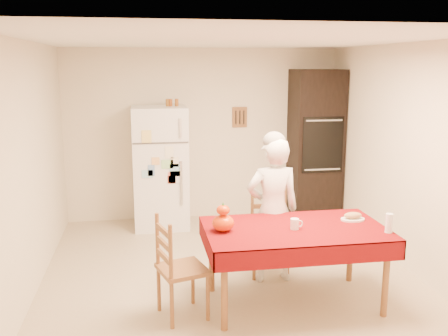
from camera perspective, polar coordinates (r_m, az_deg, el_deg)
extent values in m
plane|color=tan|center=(5.58, 0.59, -12.19)|extent=(4.50, 4.50, 0.00)
cube|color=beige|center=(7.40, -2.43, 3.84)|extent=(4.00, 0.02, 2.50)
cube|color=beige|center=(3.08, 8.01, -7.51)|extent=(4.00, 0.02, 2.50)
cube|color=beige|center=(5.24, -21.45, -0.22)|extent=(0.02, 4.50, 2.50)
cube|color=beige|center=(5.88, 20.18, 1.10)|extent=(0.02, 4.50, 2.50)
cube|color=white|center=(5.11, 0.66, 14.40)|extent=(4.00, 4.50, 0.02)
cube|color=brown|center=(7.44, 1.80, 5.83)|extent=(0.22, 0.02, 0.30)
cube|color=white|center=(7.05, -7.28, 0.07)|extent=(0.75, 0.70, 1.70)
cube|color=silver|center=(6.60, -5.00, 4.61)|extent=(0.03, 0.03, 0.25)
cube|color=silver|center=(6.73, -4.89, -1.73)|extent=(0.03, 0.03, 0.60)
cube|color=black|center=(7.49, 10.38, 2.60)|extent=(0.70, 0.60, 2.20)
cube|color=black|center=(7.19, 11.23, 2.60)|extent=(0.59, 0.02, 0.80)
cylinder|color=brown|center=(4.39, 0.04, -13.97)|extent=(0.06, 0.06, 0.71)
cylinder|color=brown|center=(5.10, -1.43, -10.22)|extent=(0.06, 0.06, 0.71)
cylinder|color=brown|center=(4.84, 18.00, -12.06)|extent=(0.06, 0.06, 0.71)
cylinder|color=brown|center=(5.49, 14.25, -8.97)|extent=(0.06, 0.06, 0.71)
cube|color=brown|center=(4.77, 8.12, -7.12)|extent=(1.60, 0.90, 0.04)
cube|color=#52040A|center=(4.76, 8.13, -6.82)|extent=(1.70, 1.00, 0.01)
cylinder|color=brown|center=(5.40, 3.47, -10.56)|extent=(0.04, 0.04, 0.43)
cylinder|color=brown|center=(5.72, 3.19, -9.27)|extent=(0.04, 0.04, 0.43)
cylinder|color=brown|center=(5.44, 7.31, -10.46)|extent=(0.04, 0.04, 0.43)
cylinder|color=brown|center=(5.76, 6.81, -9.19)|extent=(0.04, 0.04, 0.43)
cube|color=brown|center=(5.49, 5.24, -7.58)|extent=(0.47, 0.46, 0.04)
cube|color=brown|center=(5.58, 5.10, -4.58)|extent=(0.36, 0.08, 0.50)
cylinder|color=brown|center=(4.61, -1.86, -14.63)|extent=(0.04, 0.04, 0.43)
cylinder|color=brown|center=(4.50, -5.98, -15.38)|extent=(0.04, 0.04, 0.43)
cylinder|color=brown|center=(4.91, -3.58, -12.93)|extent=(0.04, 0.04, 0.43)
cylinder|color=brown|center=(4.81, -7.46, -13.57)|extent=(0.04, 0.04, 0.43)
cube|color=brown|center=(4.60, -4.77, -11.47)|extent=(0.50, 0.51, 0.04)
cube|color=brown|center=(4.46, -6.89, -8.84)|extent=(0.13, 0.35, 0.50)
imported|color=silver|center=(5.25, 5.59, -4.83)|extent=(0.56, 0.37, 1.54)
cylinder|color=white|center=(4.70, 8.08, -6.35)|extent=(0.08, 0.08, 0.10)
ellipsoid|color=#CA4A04|center=(4.60, -0.10, -6.30)|extent=(0.20, 0.20, 0.15)
ellipsoid|color=red|center=(4.56, -0.10, -4.83)|extent=(0.12, 0.12, 0.09)
cylinder|color=white|center=(4.80, 18.34, -5.99)|extent=(0.07, 0.07, 0.18)
cylinder|color=white|center=(5.08, 14.49, -5.70)|extent=(0.24, 0.24, 0.02)
ellipsoid|color=#A37450|center=(5.07, 14.52, -5.26)|extent=(0.18, 0.10, 0.06)
cylinder|color=brown|center=(6.98, -6.47, 7.44)|extent=(0.05, 0.05, 0.10)
cylinder|color=brown|center=(6.98, -6.13, 7.45)|extent=(0.05, 0.05, 0.10)
cylinder|color=brown|center=(6.99, -5.43, 7.47)|extent=(0.05, 0.05, 0.10)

